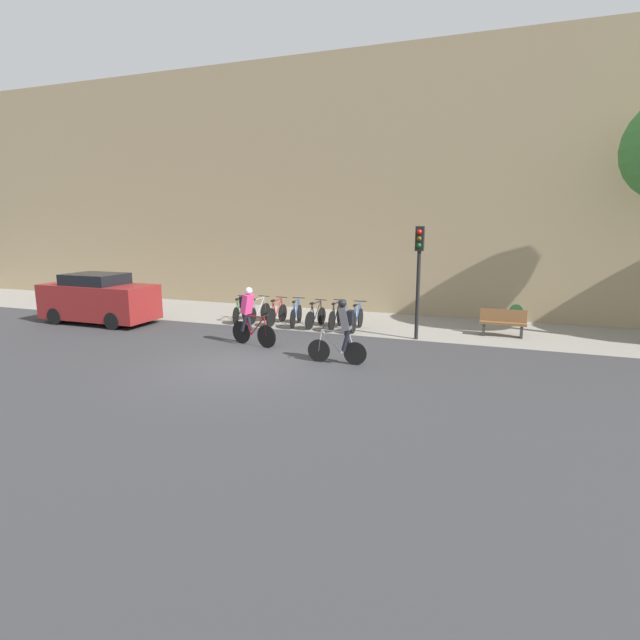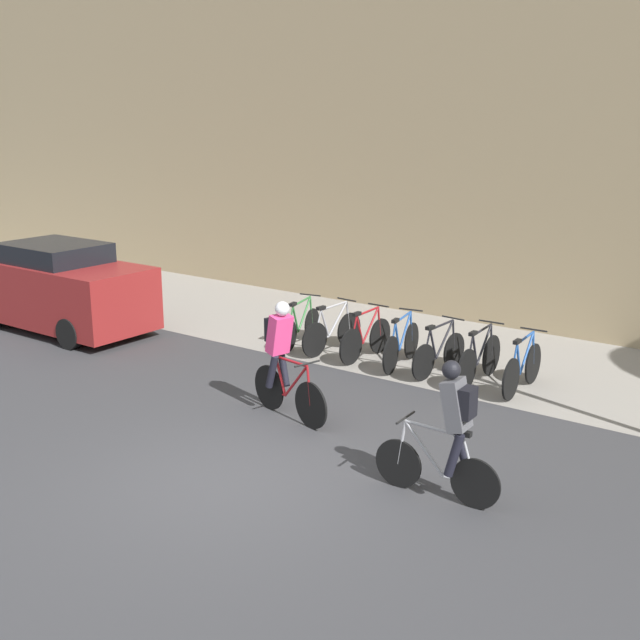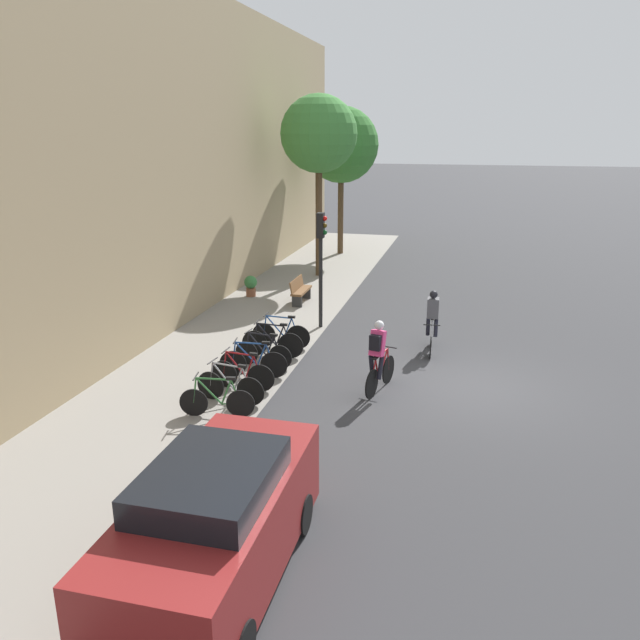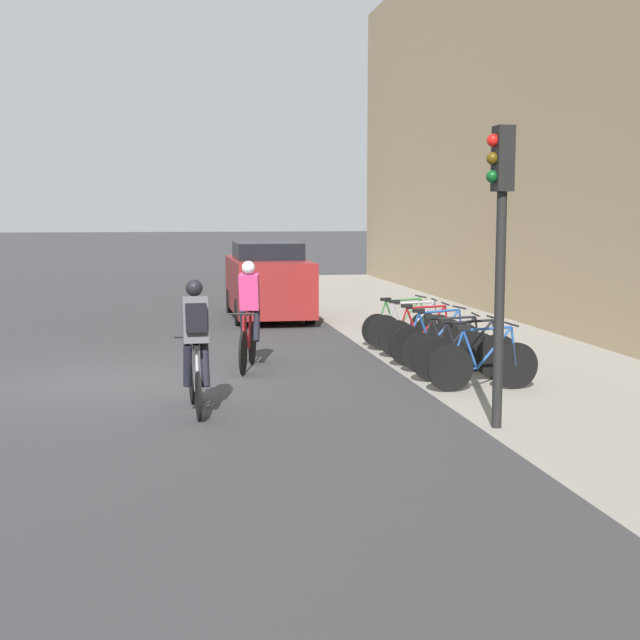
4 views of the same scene
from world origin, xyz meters
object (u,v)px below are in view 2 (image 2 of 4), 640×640
at_px(parked_bike_0, 301,326).
at_px(parked_bike_3, 401,345).
at_px(parked_bike_4, 439,353).
at_px(parked_bike_2, 366,338).
at_px(parked_bike_6, 522,368).
at_px(cyclist_grey, 451,427).
at_px(cyclist_pink, 282,356).
at_px(parked_bike_1, 332,331).
at_px(parked_car, 60,288).
at_px(parked_bike_5, 479,359).

distance_m(parked_bike_0, parked_bike_3, 2.31).
relative_size(parked_bike_3, parked_bike_4, 1.06).
height_order(parked_bike_2, parked_bike_6, parked_bike_6).
bearing_deg(parked_bike_0, parked_bike_3, 0.02).
bearing_deg(cyclist_grey, cyclist_pink, 163.25).
bearing_deg(cyclist_pink, parked_bike_3, 86.36).
height_order(cyclist_grey, parked_bike_3, cyclist_grey).
bearing_deg(parked_bike_1, parked_car, -159.73).
bearing_deg(parked_bike_4, parked_bike_2, 179.98).
bearing_deg(parked_bike_6, parked_bike_1, -180.00).
distance_m(cyclist_grey, parked_bike_6, 4.30).
xyz_separation_m(parked_bike_4, parked_bike_5, (0.77, 0.00, 0.02)).
height_order(cyclist_grey, parked_bike_0, cyclist_grey).
distance_m(cyclist_grey, parked_bike_0, 6.89).
xyz_separation_m(cyclist_grey, parked_bike_6, (-0.82, 4.19, -0.54)).
relative_size(parked_bike_1, parked_bike_6, 0.99).
xyz_separation_m(parked_bike_3, parked_bike_6, (2.31, 0.00, 0.00)).
height_order(parked_bike_1, parked_bike_2, same).
bearing_deg(parked_bike_6, cyclist_grey, -78.90).
bearing_deg(parked_bike_1, parked_bike_3, -0.00).
height_order(cyclist_pink, parked_bike_2, cyclist_pink).
bearing_deg(parked_bike_3, parked_bike_0, -179.98).
bearing_deg(cyclist_pink, parked_bike_1, 112.84).
relative_size(parked_bike_1, parked_bike_5, 0.97).
bearing_deg(parked_bike_4, parked_car, -165.36).
xyz_separation_m(parked_bike_0, parked_bike_3, (2.31, 0.00, 0.02)).
height_order(parked_bike_1, parked_bike_4, parked_bike_1).
height_order(parked_bike_2, parked_bike_4, parked_bike_2).
bearing_deg(parked_bike_5, parked_bike_6, -0.01).
relative_size(cyclist_grey, parked_bike_3, 1.02).
bearing_deg(parked_bike_1, parked_bike_0, -179.94).
height_order(parked_bike_4, parked_bike_6, parked_bike_6).
height_order(parked_bike_2, parked_car, parked_car).
distance_m(parked_bike_0, parked_bike_1, 0.77).
bearing_deg(parked_bike_6, parked_bike_2, 179.99).
distance_m(parked_bike_2, parked_car, 6.70).
distance_m(parked_bike_4, parked_bike_5, 0.77).
xyz_separation_m(cyclist_pink, cyclist_grey, (3.34, -1.00, 0.00)).
relative_size(parked_bike_5, parked_car, 0.41).
height_order(parked_bike_0, parked_car, parked_car).
height_order(parked_bike_0, parked_bike_1, parked_bike_1).
bearing_deg(parked_car, parked_bike_0, 23.18).
distance_m(parked_bike_3, parked_bike_6, 2.31).
bearing_deg(parked_bike_0, cyclist_pink, -56.48).
distance_m(cyclist_grey, parked_bike_5, 4.51).
relative_size(parked_bike_4, parked_bike_6, 0.94).
relative_size(parked_bike_2, parked_bike_3, 0.95).
relative_size(parked_bike_6, parked_car, 0.40).
height_order(parked_bike_3, parked_bike_4, parked_bike_3).
distance_m(cyclist_pink, parked_bike_3, 3.24).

